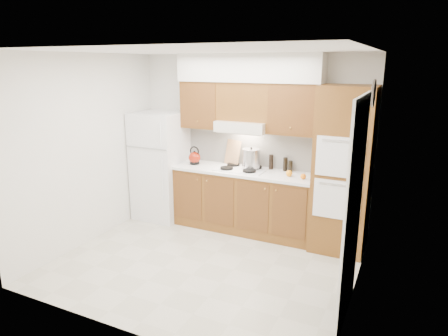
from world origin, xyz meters
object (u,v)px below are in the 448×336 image
(kettle, at_px, (195,158))
(fridge, at_px, (161,166))
(oven_cabinet, at_px, (343,171))
(stock_pot, at_px, (251,158))

(kettle, bearing_deg, fridge, 161.27)
(oven_cabinet, distance_m, kettle, 2.24)
(oven_cabinet, bearing_deg, stock_pot, 175.87)
(oven_cabinet, relative_size, stock_pot, 8.17)
(fridge, distance_m, kettle, 0.63)
(oven_cabinet, relative_size, kettle, 11.86)
(stock_pot, bearing_deg, oven_cabinet, -4.13)
(fridge, height_order, oven_cabinet, oven_cabinet)
(fridge, bearing_deg, kettle, 3.85)
(fridge, relative_size, kettle, 9.28)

